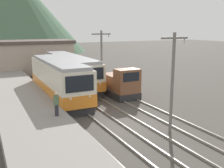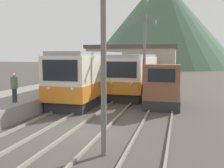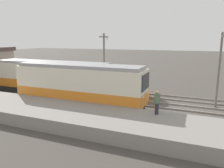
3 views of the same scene
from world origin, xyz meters
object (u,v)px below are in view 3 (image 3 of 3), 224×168
at_px(commuter_train_center, 52,79).
at_px(catenary_mast_near, 219,67).
at_px(commuter_train_left, 80,87).
at_px(person_on_platform, 157,102).
at_px(shunting_locomotive, 120,83).
at_px(catenary_mast_mid, 104,62).

distance_m(commuter_train_center, catenary_mast_near, 16.73).
distance_m(commuter_train_left, person_on_platform, 7.62).
xyz_separation_m(commuter_train_center, shunting_locomotive, (3.00, -6.87, -0.48)).
distance_m(commuter_train_center, person_on_platform, 13.45).
relative_size(catenary_mast_mid, person_on_platform, 3.95).
relative_size(commuter_train_left, commuter_train_center, 0.87).
bearing_deg(shunting_locomotive, catenary_mast_near, -98.76).
bearing_deg(commuter_train_center, person_on_platform, -111.79).
bearing_deg(shunting_locomotive, commuter_train_center, 113.59).
bearing_deg(commuter_train_left, commuter_train_center, 61.64).
height_order(commuter_train_left, commuter_train_center, commuter_train_left).
relative_size(commuter_train_center, catenary_mast_near, 2.11).
height_order(catenary_mast_near, person_on_platform, catenary_mast_near).
distance_m(commuter_train_left, catenary_mast_near, 12.29).
relative_size(commuter_train_center, catenary_mast_mid, 2.11).
relative_size(commuter_train_center, person_on_platform, 8.35).
xyz_separation_m(commuter_train_left, commuter_train_center, (2.80, 5.19, -0.09)).
distance_m(shunting_locomotive, catenary_mast_near, 10.09).
xyz_separation_m(catenary_mast_near, catenary_mast_mid, (0.00, 10.92, 0.00)).
height_order(commuter_train_left, shunting_locomotive, commuter_train_left).
bearing_deg(person_on_platform, commuter_train_left, 73.29).
xyz_separation_m(commuter_train_left, person_on_platform, (-2.19, -7.30, 0.05)).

